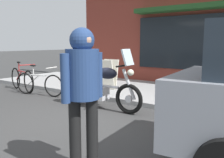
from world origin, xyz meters
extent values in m
plane|color=#373737|center=(0.00, 0.00, 0.00)|extent=(80.00, 80.00, 0.00)
torus|color=black|center=(0.53, 0.75, 0.34)|extent=(0.67, 0.10, 0.67)
cylinder|color=silver|center=(0.53, 0.75, 0.34)|extent=(0.16, 0.06, 0.16)
torus|color=black|center=(-1.03, 0.72, 0.34)|extent=(0.67, 0.10, 0.67)
cylinder|color=silver|center=(-1.03, 0.72, 0.34)|extent=(0.16, 0.06, 0.16)
cube|color=silver|center=(-0.30, 0.74, 0.39)|extent=(0.45, 0.31, 0.32)
cylinder|color=silver|center=(-0.25, 0.74, 0.56)|extent=(1.02, 0.08, 0.06)
ellipsoid|color=black|center=(-0.05, 0.74, 0.86)|extent=(0.53, 0.29, 0.26)
cube|color=black|center=(-0.47, 0.73, 0.80)|extent=(0.60, 0.25, 0.11)
cube|color=black|center=(-0.80, 0.73, 0.78)|extent=(0.28, 0.23, 0.18)
cylinder|color=silver|center=(0.53, 0.75, 0.65)|extent=(0.35, 0.08, 0.67)
cylinder|color=black|center=(0.41, 0.75, 1.06)|extent=(0.05, 0.62, 0.04)
cube|color=silver|center=(0.49, 0.75, 1.24)|extent=(0.16, 0.32, 0.35)
sphere|color=#EAEACC|center=(0.57, 0.76, 0.92)|extent=(0.14, 0.14, 0.14)
cube|color=#B7B7B7|center=(-0.76, 0.97, 0.62)|extent=(0.44, 0.21, 0.44)
cube|color=black|center=(-0.76, 1.08, 0.62)|extent=(0.37, 0.02, 0.03)
ellipsoid|color=black|center=(-0.75, 0.73, 0.96)|extent=(0.49, 0.33, 0.28)
torus|color=black|center=(-2.11, 0.94, 0.32)|extent=(0.64, 0.17, 0.64)
torus|color=black|center=(-3.15, 0.73, 0.32)|extent=(0.64, 0.17, 0.64)
cylinder|color=silver|center=(-2.63, 0.83, 0.60)|extent=(0.58, 0.15, 0.04)
cylinder|color=silver|center=(-2.84, 0.79, 0.44)|extent=(0.45, 0.13, 0.33)
cylinder|color=silver|center=(-2.82, 0.80, 0.72)|extent=(0.03, 0.03, 0.30)
ellipsoid|color=black|center=(-2.82, 0.80, 0.88)|extent=(0.24, 0.14, 0.06)
cylinder|color=silver|center=(-2.16, 0.93, 0.84)|extent=(0.12, 0.48, 0.03)
cylinder|color=black|center=(1.45, -1.55, 0.45)|extent=(0.14, 0.14, 0.90)
cylinder|color=black|center=(1.30, -1.69, 0.45)|extent=(0.14, 0.14, 0.90)
cylinder|color=navy|center=(1.38, -1.62, 1.19)|extent=(0.45, 0.45, 0.57)
sphere|color=navy|center=(1.38, -1.62, 1.57)|extent=(0.28, 0.28, 0.28)
sphere|color=tan|center=(1.43, -1.63, 1.57)|extent=(0.17, 0.17, 0.17)
cylinder|color=navy|center=(1.42, -1.39, 1.16)|extent=(0.10, 0.10, 0.54)
cylinder|color=navy|center=(1.33, -1.84, 1.16)|extent=(0.10, 0.10, 0.54)
cube|color=silver|center=(-1.23, 2.26, 0.58)|extent=(0.55, 0.19, 0.91)
cube|color=silver|center=(-1.23, 2.48, 0.58)|extent=(0.55, 0.19, 0.91)
torus|color=black|center=(-3.14, 0.85, 0.35)|extent=(0.70, 0.20, 0.71)
torus|color=black|center=(-4.20, 1.09, 0.35)|extent=(0.70, 0.20, 0.71)
cylinder|color=#B22323|center=(-3.67, 0.97, 0.63)|extent=(0.59, 0.17, 0.04)
cylinder|color=#B22323|center=(-3.88, 1.02, 0.47)|extent=(0.47, 0.14, 0.34)
cylinder|color=#B22323|center=(-3.86, 1.02, 0.75)|extent=(0.03, 0.03, 0.30)
ellipsoid|color=black|center=(-3.86, 1.02, 0.91)|extent=(0.24, 0.15, 0.06)
cylinder|color=#B22323|center=(-3.19, 0.86, 0.87)|extent=(0.14, 0.47, 0.03)
camera|label=1|loc=(3.25, -3.65, 1.54)|focal=39.11mm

